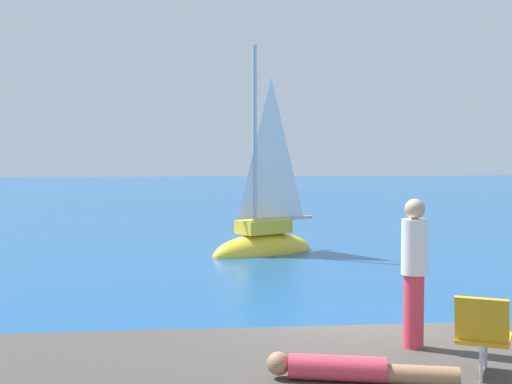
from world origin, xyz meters
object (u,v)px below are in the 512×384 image
person_sunbather (352,369)px  person_standing (414,269)px  sailboat_near (264,241)px  beach_chair (483,331)px

person_sunbather → person_standing: person_standing is taller
person_sunbather → person_standing: bearing=63.0°
sailboat_near → person_standing: size_ratio=4.18×
person_standing → beach_chair: bearing=32.6°
person_standing → beach_chair: 1.20m
sailboat_near → person_sunbather: 14.75m
beach_chair → sailboat_near: bearing=30.4°
person_standing → beach_chair: person_standing is taller
sailboat_near → person_standing: 13.72m
person_standing → person_sunbather: bearing=-25.0°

